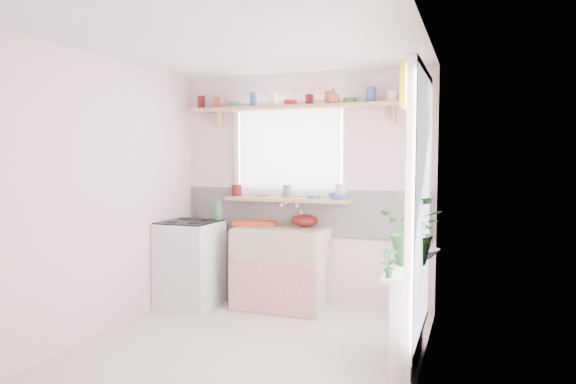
% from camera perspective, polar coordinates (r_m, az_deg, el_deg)
% --- Properties ---
extents(room, '(3.20, 3.20, 3.20)m').
position_cam_1_polar(room, '(4.69, 6.57, 1.10)').
color(room, silver).
rests_on(room, ground).
extents(sink_unit, '(0.95, 0.65, 1.11)m').
position_cam_1_polar(sink_unit, '(5.47, -0.80, -8.40)').
color(sink_unit, white).
rests_on(sink_unit, ground).
extents(cooker, '(0.58, 0.58, 0.93)m').
position_cam_1_polar(cooker, '(5.65, -10.82, -7.75)').
color(cooker, white).
rests_on(cooker, ground).
extents(radiator_ledge, '(0.22, 0.95, 0.78)m').
position_cam_1_polar(radiator_ledge, '(4.10, 13.16, -13.23)').
color(radiator_ledge, white).
rests_on(radiator_ledge, ground).
extents(windowsill, '(1.40, 0.22, 0.04)m').
position_cam_1_polar(windowsill, '(5.53, -0.12, -0.82)').
color(windowsill, tan).
rests_on(windowsill, room).
extents(pine_shelf, '(2.52, 0.24, 0.04)m').
position_cam_1_polar(pine_shelf, '(5.48, 1.34, 9.39)').
color(pine_shelf, tan).
rests_on(pine_shelf, room).
extents(shelf_crockery, '(2.47, 0.11, 0.12)m').
position_cam_1_polar(shelf_crockery, '(5.50, 0.91, 10.15)').
color(shelf_crockery, '#590F14').
rests_on(shelf_crockery, pine_shelf).
extents(sill_crockery, '(1.35, 0.11, 0.12)m').
position_cam_1_polar(sill_crockery, '(5.53, -0.12, -0.03)').
color(sill_crockery, '#590F14').
rests_on(sill_crockery, windowsill).
extents(dish_tray, '(0.51, 0.42, 0.05)m').
position_cam_1_polar(dish_tray, '(5.72, -3.58, -3.37)').
color(dish_tray, '#EA4714').
rests_on(dish_tray, sink_unit).
extents(colander, '(0.31, 0.31, 0.13)m').
position_cam_1_polar(colander, '(5.51, 1.88, -3.18)').
color(colander, '#5C0F10').
rests_on(colander, sink_unit).
extents(jade_plant, '(0.60, 0.55, 0.54)m').
position_cam_1_polar(jade_plant, '(4.04, 13.90, -4.07)').
color(jade_plant, '#2C692A').
rests_on(jade_plant, radiator_ledge).
extents(fruit_bowl, '(0.42, 0.42, 0.08)m').
position_cam_1_polar(fruit_bowl, '(4.33, 14.22, -6.64)').
color(fruit_bowl, silver).
rests_on(fruit_bowl, radiator_ledge).
extents(herb_pot, '(0.13, 0.11, 0.22)m').
position_cam_1_polar(herb_pot, '(3.61, 11.10, -7.61)').
color(herb_pot, '#29672F').
rests_on(herb_pot, radiator_ledge).
extents(soap_bottle_sink, '(0.08, 0.09, 0.18)m').
position_cam_1_polar(soap_bottle_sink, '(5.52, 1.47, -2.92)').
color(soap_bottle_sink, '#E9D667').
rests_on(soap_bottle_sink, sink_unit).
extents(sill_cup, '(0.12, 0.12, 0.09)m').
position_cam_1_polar(sill_cup, '(5.59, -0.04, -0.13)').
color(sill_cup, beige).
rests_on(sill_cup, windowsill).
extents(sill_bowl, '(0.20, 0.20, 0.06)m').
position_cam_1_polar(sill_bowl, '(5.30, 5.59, -0.50)').
color(sill_bowl, '#3659B1').
rests_on(sill_bowl, windowsill).
extents(shelf_vase, '(0.15, 0.15, 0.15)m').
position_cam_1_polar(shelf_vase, '(5.32, 5.06, 10.59)').
color(shelf_vase, '#A95434').
rests_on(shelf_vase, pine_shelf).
extents(cooker_bottle, '(0.13, 0.13, 0.26)m').
position_cam_1_polar(cooker_bottle, '(5.65, -7.83, -1.75)').
color(cooker_bottle, '#3C7947').
rests_on(cooker_bottle, cooker).
extents(fruit, '(0.20, 0.14, 0.10)m').
position_cam_1_polar(fruit, '(4.33, 14.33, -5.83)').
color(fruit, orange).
rests_on(fruit, fruit_bowl).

